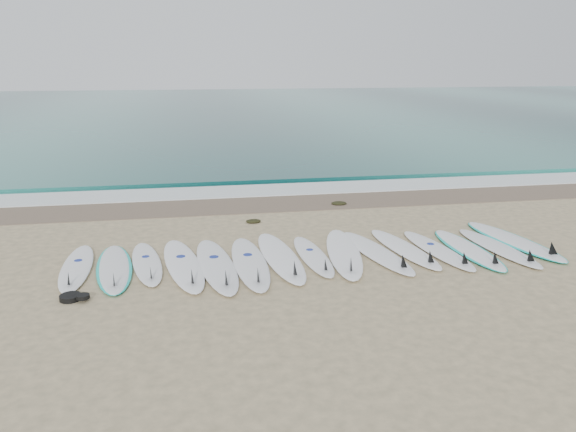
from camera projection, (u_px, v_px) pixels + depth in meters
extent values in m
plane|color=tan|center=(313.00, 258.00, 10.28)|extent=(120.00, 120.00, 0.00)
cube|color=#1A5E58|center=(216.00, 109.00, 41.07)|extent=(120.00, 55.00, 0.03)
cube|color=brown|center=(277.00, 203.00, 14.16)|extent=(120.00, 1.80, 0.01)
cube|color=silver|center=(269.00, 190.00, 15.48)|extent=(120.00, 1.40, 0.04)
cube|color=#1A5E58|center=(262.00, 178.00, 16.90)|extent=(120.00, 1.00, 0.10)
ellipsoid|color=white|center=(77.00, 267.00, 9.69)|extent=(0.62, 2.44, 0.08)
cone|color=black|center=(68.00, 278.00, 8.82)|extent=(0.22, 0.27, 0.26)
cylinder|color=navy|center=(78.00, 260.00, 9.90)|extent=(0.15, 0.15, 0.01)
ellipsoid|color=silver|center=(114.00, 267.00, 9.67)|extent=(0.80, 2.52, 0.08)
ellipsoid|color=#16CBBE|center=(114.00, 268.00, 9.67)|extent=(0.89, 2.55, 0.06)
cone|color=black|center=(114.00, 279.00, 8.80)|extent=(0.24, 0.29, 0.26)
ellipsoid|color=white|center=(147.00, 263.00, 9.91)|extent=(0.82, 2.38, 0.08)
cone|color=black|center=(151.00, 272.00, 9.09)|extent=(0.23, 0.27, 0.25)
cylinder|color=navy|center=(146.00, 256.00, 10.10)|extent=(0.15, 0.15, 0.01)
ellipsoid|color=white|center=(183.00, 264.00, 9.83)|extent=(0.98, 2.86, 0.09)
cone|color=black|center=(192.00, 276.00, 8.84)|extent=(0.28, 0.33, 0.30)
cylinder|color=navy|center=(181.00, 256.00, 10.06)|extent=(0.18, 0.18, 0.01)
ellipsoid|color=white|center=(216.00, 265.00, 9.79)|extent=(0.86, 2.91, 0.09)
cone|color=black|center=(226.00, 277.00, 8.77)|extent=(0.27, 0.33, 0.31)
cylinder|color=navy|center=(214.00, 257.00, 10.03)|extent=(0.18, 0.18, 0.01)
ellipsoid|color=white|center=(250.00, 262.00, 9.91)|extent=(0.63, 2.82, 0.09)
cone|color=black|center=(258.00, 275.00, 8.89)|extent=(0.24, 0.30, 0.30)
cylinder|color=navy|center=(248.00, 255.00, 10.15)|extent=(0.16, 0.16, 0.01)
ellipsoid|color=white|center=(280.00, 256.00, 10.20)|extent=(0.78, 2.89, 0.09)
cone|color=black|center=(295.00, 268.00, 9.18)|extent=(0.26, 0.32, 0.30)
ellipsoid|color=white|center=(313.00, 255.00, 10.27)|extent=(0.57, 2.31, 0.07)
cone|color=black|center=(325.00, 264.00, 9.45)|extent=(0.20, 0.25, 0.24)
cylinder|color=navy|center=(310.00, 250.00, 10.47)|extent=(0.14, 0.14, 0.01)
ellipsoid|color=white|center=(344.00, 252.00, 10.42)|extent=(1.04, 2.92, 0.09)
cone|color=black|center=(351.00, 263.00, 9.36)|extent=(0.29, 0.34, 0.30)
ellipsoid|color=white|center=(376.00, 252.00, 10.44)|extent=(0.97, 2.68, 0.08)
cone|color=black|center=(403.00, 261.00, 9.53)|extent=(0.26, 0.31, 0.28)
ellipsoid|color=white|center=(404.00, 248.00, 10.65)|extent=(0.87, 2.56, 0.08)
cone|color=black|center=(430.00, 256.00, 9.77)|extent=(0.25, 0.29, 0.27)
ellipsoid|color=white|center=(437.00, 250.00, 10.58)|extent=(0.77, 2.47, 0.08)
cone|color=black|center=(464.00, 258.00, 9.72)|extent=(0.23, 0.28, 0.26)
cylinder|color=navy|center=(431.00, 244.00, 10.78)|extent=(0.15, 0.15, 0.01)
ellipsoid|color=white|center=(468.00, 249.00, 10.61)|extent=(0.57, 2.49, 0.08)
ellipsoid|color=#16CBBE|center=(468.00, 249.00, 10.62)|extent=(0.66, 2.51, 0.06)
cone|color=black|center=(495.00, 258.00, 9.72)|extent=(0.22, 0.27, 0.26)
ellipsoid|color=silver|center=(497.00, 247.00, 10.71)|extent=(0.77, 2.49, 0.08)
cone|color=black|center=(530.00, 255.00, 9.84)|extent=(0.23, 0.28, 0.26)
ellipsoid|color=white|center=(513.00, 240.00, 11.11)|extent=(0.98, 2.79, 0.09)
ellipsoid|color=#16CBBE|center=(513.00, 241.00, 11.11)|extent=(1.08, 2.82, 0.06)
cone|color=black|center=(552.00, 248.00, 10.16)|extent=(0.27, 0.32, 0.29)
ellipsoid|color=black|center=(253.00, 221.00, 12.48)|extent=(0.34, 0.26, 0.07)
ellipsoid|color=black|center=(339.00, 203.00, 14.01)|extent=(0.39, 0.31, 0.08)
cylinder|color=black|center=(70.00, 297.00, 8.46)|extent=(0.32, 0.32, 0.08)
cylinder|color=black|center=(83.00, 297.00, 8.39)|extent=(0.20, 0.20, 0.06)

